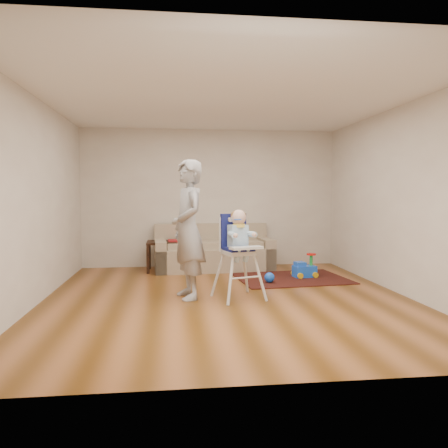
{
  "coord_description": "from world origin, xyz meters",
  "views": [
    {
      "loc": [
        -0.74,
        -5.89,
        1.44
      ],
      "look_at": [
        0.0,
        0.4,
        1.0
      ],
      "focal_mm": 35.0,
      "sensor_mm": 36.0,
      "label": 1
    }
  ],
  "objects": [
    {
      "name": "ride_on_toy",
      "position": [
        1.5,
        1.3,
        0.22
      ],
      "size": [
        0.41,
        0.32,
        0.41
      ],
      "primitive_type": null,
      "rotation": [
        0.0,
        0.0,
        0.16
      ],
      "color": "blue",
      "rests_on": "area_rug"
    },
    {
      "name": "room_envelope",
      "position": [
        0.0,
        0.53,
        1.88
      ],
      "size": [
        5.04,
        5.52,
        2.72
      ],
      "color": "beige",
      "rests_on": "ground"
    },
    {
      "name": "sofa",
      "position": [
        0.02,
        2.3,
        0.43
      ],
      "size": [
        2.26,
        1.04,
        0.85
      ],
      "rotation": [
        0.0,
        0.0,
        0.06
      ],
      "color": "gray",
      "rests_on": "ground"
    },
    {
      "name": "ground",
      "position": [
        0.0,
        0.0,
        0.0
      ],
      "size": [
        5.5,
        5.5,
        0.0
      ],
      "primitive_type": "plane",
      "color": "#542F0A",
      "rests_on": "ground"
    },
    {
      "name": "area_rug",
      "position": [
        1.25,
        1.24,
        0.01
      ],
      "size": [
        1.93,
        1.53,
        0.01
      ],
      "primitive_type": "cube",
      "rotation": [
        0.0,
        0.0,
        0.1
      ],
      "color": "black",
      "rests_on": "ground"
    },
    {
      "name": "adult",
      "position": [
        -0.53,
        0.08,
        0.95
      ],
      "size": [
        0.62,
        0.79,
        1.91
      ],
      "primitive_type": "imported",
      "rotation": [
        0.0,
        0.0,
        -1.3
      ],
      "color": "gray",
      "rests_on": "ground"
    },
    {
      "name": "toy_ball",
      "position": [
        0.8,
        0.91,
        0.1
      ],
      "size": [
        0.16,
        0.16,
        0.16
      ],
      "primitive_type": "sphere",
      "color": "blue",
      "rests_on": "area_rug"
    },
    {
      "name": "side_table",
      "position": [
        -0.94,
        2.25,
        0.28
      ],
      "size": [
        0.56,
        0.56,
        0.56
      ],
      "primitive_type": null,
      "color": "black",
      "rests_on": "ground"
    },
    {
      "name": "high_chair",
      "position": [
        0.15,
        -0.03,
        0.59
      ],
      "size": [
        0.71,
        0.71,
        1.23
      ],
      "rotation": [
        0.0,
        0.0,
        0.29
      ],
      "color": "silver",
      "rests_on": "ground"
    }
  ]
}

